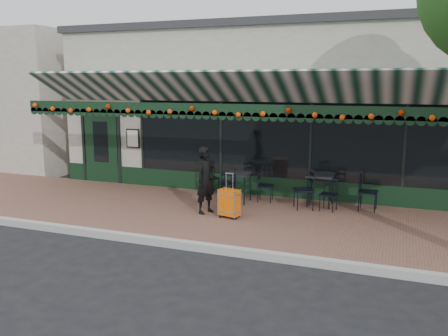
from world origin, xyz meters
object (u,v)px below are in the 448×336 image
at_px(chair_a_right, 368,192).
at_px(chair_solo, 210,178).
at_px(chair_a_front, 328,195).
at_px(chair_b_front, 227,191).
at_px(woman, 206,180).
at_px(chair_b_right, 265,186).
at_px(cafe_table_b, 238,176).
at_px(cafe_table_a, 321,178).
at_px(suitcase, 229,203).
at_px(chair_a_left, 304,190).
at_px(chair_b_left, 228,183).

distance_m(chair_a_right, chair_solo, 4.07).
distance_m(chair_a_front, chair_b_front, 2.36).
bearing_deg(woman, chair_a_front, -44.07).
bearing_deg(chair_b_right, chair_b_front, 138.53).
bearing_deg(cafe_table_b, cafe_table_a, 10.22).
relative_size(cafe_table_b, chair_solo, 0.89).
bearing_deg(cafe_table_b, chair_b_front, -93.81).
distance_m(suitcase, chair_a_front, 2.37).
xyz_separation_m(woman, chair_solo, (-0.63, 1.77, -0.34)).
bearing_deg(woman, suitcase, -85.37).
xyz_separation_m(suitcase, chair_a_left, (1.38, 1.31, 0.11)).
distance_m(woman, chair_b_right, 1.82).
bearing_deg(cafe_table_b, woman, -106.29).
bearing_deg(chair_b_right, chair_a_right, -96.03).
height_order(chair_a_right, chair_solo, chair_a_right).
bearing_deg(suitcase, chair_b_front, 129.08).
relative_size(chair_a_right, chair_solo, 1.05).
distance_m(chair_b_right, chair_solo, 1.64).
bearing_deg(chair_b_front, chair_a_right, 9.80).
bearing_deg(chair_a_right, chair_b_right, 92.51).
xyz_separation_m(chair_a_right, chair_solo, (-4.07, 0.27, -0.02)).
bearing_deg(cafe_table_a, suitcase, -133.88).
bearing_deg(chair_solo, chair_b_front, -106.83).
distance_m(suitcase, chair_b_front, 0.80).
bearing_deg(chair_solo, chair_b_left, -80.40).
relative_size(woman, suitcase, 1.52).
relative_size(chair_a_front, chair_b_front, 0.91).
xyz_separation_m(woman, chair_b_front, (0.31, 0.53, -0.35)).
bearing_deg(woman, chair_solo, 41.20).
xyz_separation_m(cafe_table_b, chair_b_right, (0.63, 0.29, -0.27)).
bearing_deg(chair_a_front, chair_a_left, -166.25).
xyz_separation_m(woman, cafe_table_a, (2.32, 1.56, -0.08)).
bearing_deg(chair_a_left, cafe_table_b, -117.97).
xyz_separation_m(woman, suitcase, (0.64, -0.19, -0.42)).
bearing_deg(chair_solo, cafe_table_b, -84.05).
height_order(chair_a_front, chair_solo, chair_solo).
distance_m(chair_a_left, chair_b_left, 2.04).
bearing_deg(chair_a_right, chair_a_front, 113.67).
height_order(chair_a_left, chair_b_right, chair_a_left).
bearing_deg(chair_b_left, chair_b_right, 69.40).
height_order(woman, chair_b_right, woman).
bearing_deg(woman, chair_a_left, -39.33).
height_order(cafe_table_a, chair_a_front, cafe_table_a).
bearing_deg(chair_b_right, suitcase, 162.20).
height_order(suitcase, chair_b_right, suitcase).
bearing_deg(chair_b_left, chair_a_right, 68.31).
bearing_deg(cafe_table_a, cafe_table_b, -169.78).
bearing_deg(chair_solo, chair_a_right, -57.79).
bearing_deg(cafe_table_b, chair_solo, 149.90).
distance_m(woman, chair_a_front, 2.86).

